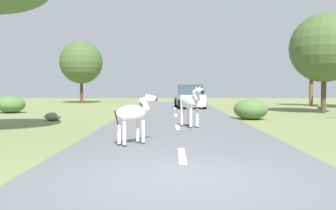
% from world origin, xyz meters
% --- Properties ---
extents(ground_plane, '(90.00, 90.00, 0.00)m').
position_xyz_m(ground_plane, '(0.00, 0.00, 0.00)').
color(ground_plane, olive).
extents(road, '(6.00, 64.00, 0.05)m').
position_xyz_m(road, '(0.08, 0.00, 0.03)').
color(road, slate).
rests_on(road, ground_plane).
extents(lane_markings, '(0.16, 56.00, 0.01)m').
position_xyz_m(lane_markings, '(0.08, -1.00, 0.05)').
color(lane_markings, silver).
rests_on(lane_markings, road).
extents(zebra_0, '(1.00, 1.60, 1.62)m').
position_xyz_m(zebra_0, '(0.58, 7.88, 1.01)').
color(zebra_0, silver).
rests_on(zebra_0, road).
extents(zebra_1, '(1.22, 1.16, 1.41)m').
position_xyz_m(zebra_1, '(-1.21, 3.63, 0.89)').
color(zebra_1, silver).
rests_on(zebra_1, road).
extents(car_0, '(2.27, 4.46, 1.74)m').
position_xyz_m(car_0, '(1.20, 20.88, 0.85)').
color(car_0, silver).
rests_on(car_0, road).
extents(tree_0, '(2.82, 2.82, 3.95)m').
position_xyz_m(tree_0, '(11.58, 24.49, 3.38)').
color(tree_0, brown).
rests_on(tree_0, ground_plane).
extents(tree_1, '(4.21, 4.21, 6.12)m').
position_xyz_m(tree_1, '(9.21, 16.21, 4.00)').
color(tree_1, '#4C3823').
rests_on(tree_1, ground_plane).
extents(tree_3, '(4.16, 4.16, 6.09)m').
position_xyz_m(tree_3, '(-9.01, 29.55, 4.00)').
color(tree_3, '#4C3823').
rests_on(tree_3, ground_plane).
extents(bush_1, '(1.78, 1.60, 1.07)m').
position_xyz_m(bush_1, '(-10.16, 16.20, 0.53)').
color(bush_1, '#4C7038').
rests_on(bush_1, ground_plane).
extents(bush_2, '(1.71, 1.54, 1.02)m').
position_xyz_m(bush_2, '(3.81, 11.88, 0.51)').
color(bush_2, '#4C7038').
rests_on(bush_2, ground_plane).
extents(rock_0, '(0.64, 0.69, 0.37)m').
position_xyz_m(rock_0, '(10.72, 20.11, 0.18)').
color(rock_0, gray).
rests_on(rock_0, ground_plane).
extents(rock_3, '(0.78, 0.77, 0.40)m').
position_xyz_m(rock_3, '(-5.90, 11.15, 0.20)').
color(rock_3, gray).
rests_on(rock_3, ground_plane).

